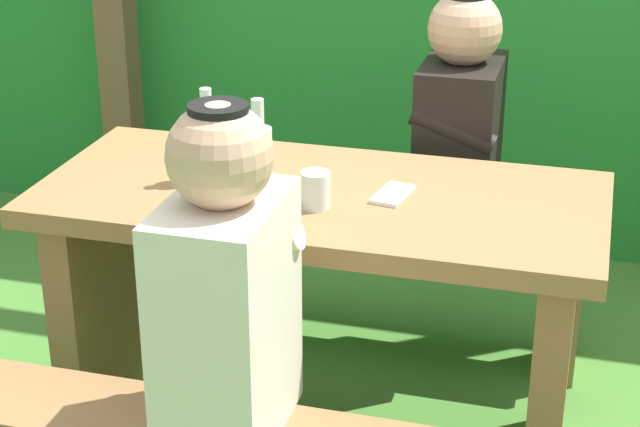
% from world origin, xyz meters
% --- Properties ---
extents(picnic_table, '(1.40, 0.64, 0.75)m').
position_xyz_m(picnic_table, '(0.00, 0.00, 0.51)').
color(picnic_table, olive).
rests_on(picnic_table, ground_plane).
extents(bench_far, '(1.40, 0.24, 0.43)m').
position_xyz_m(bench_far, '(0.00, 0.57, 0.31)').
color(bench_far, olive).
rests_on(bench_far, ground_plane).
extents(person_white_shirt, '(0.25, 0.35, 0.72)m').
position_xyz_m(person_white_shirt, '(-0.04, -0.57, 0.76)').
color(person_white_shirt, silver).
rests_on(person_white_shirt, bench_near).
extents(person_black_coat, '(0.25, 0.35, 0.72)m').
position_xyz_m(person_black_coat, '(0.26, 0.57, 0.76)').
color(person_black_coat, black).
rests_on(person_black_coat, bench_far).
extents(drinking_glass, '(0.07, 0.07, 0.09)m').
position_xyz_m(drinking_glass, '(0.02, -0.11, 0.79)').
color(drinking_glass, silver).
rests_on(drinking_glass, picnic_table).
extents(bottle_left, '(0.06, 0.06, 0.24)m').
position_xyz_m(bottle_left, '(-0.29, -0.01, 0.85)').
color(bottle_left, silver).
rests_on(bottle_left, picnic_table).
extents(bottle_right, '(0.07, 0.07, 0.24)m').
position_xyz_m(bottle_right, '(-0.14, -0.06, 0.85)').
color(bottle_right, silver).
rests_on(bottle_right, picnic_table).
extents(cell_phone, '(0.09, 0.15, 0.01)m').
position_xyz_m(cell_phone, '(0.18, 0.01, 0.75)').
color(cell_phone, silver).
rests_on(cell_phone, picnic_table).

